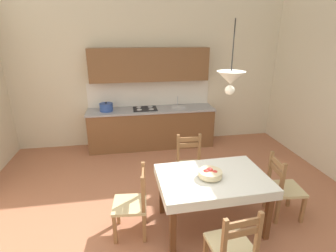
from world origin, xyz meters
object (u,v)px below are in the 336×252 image
at_px(kitchen_cabinetry, 151,110).
at_px(dining_chair_window_side, 283,188).
at_px(dining_chair_tv_side, 133,204).
at_px(dining_chair_kitchen_side, 190,165).
at_px(dining_table, 212,185).
at_px(dining_chair_camera_side, 232,247).
at_px(pendant_lamp, 231,79).
at_px(fruit_bowl, 210,173).

bearing_deg(kitchen_cabinetry, dining_chair_window_side, -60.75).
height_order(dining_chair_tv_side, dining_chair_window_side, same).
bearing_deg(dining_chair_kitchen_side, dining_table, -85.88).
bearing_deg(dining_table, dining_chair_camera_side, -94.65).
relative_size(dining_table, dining_chair_camera_side, 1.53).
height_order(dining_chair_kitchen_side, pendant_lamp, pendant_lamp).
bearing_deg(pendant_lamp, dining_chair_kitchen_side, 100.78).
height_order(kitchen_cabinetry, dining_table, kitchen_cabinetry).
bearing_deg(dining_chair_window_side, kitchen_cabinetry, 119.25).
distance_m(dining_chair_tv_side, fruit_bowl, 1.05).
distance_m(kitchen_cabinetry, dining_chair_tv_side, 2.85).
distance_m(dining_chair_tv_side, dining_chair_window_side, 2.09).
distance_m(kitchen_cabinetry, dining_table, 2.86).
height_order(dining_chair_tv_side, dining_chair_camera_side, same).
bearing_deg(kitchen_cabinetry, dining_chair_camera_side, -83.24).
distance_m(kitchen_cabinetry, dining_chair_kitchen_side, 1.99).
bearing_deg(dining_chair_window_side, dining_table, -178.55).
bearing_deg(dining_table, dining_chair_window_side, 1.45).
xyz_separation_m(dining_chair_kitchen_side, dining_chair_window_side, (1.12, -0.88, 0.00)).
relative_size(dining_table, dining_chair_window_side, 1.53).
height_order(kitchen_cabinetry, dining_chair_tv_side, kitchen_cabinetry).
bearing_deg(dining_chair_tv_side, pendant_lamp, -3.46).
distance_m(dining_chair_kitchen_side, pendant_lamp, 1.84).
bearing_deg(dining_chair_camera_side, dining_table, 85.35).
height_order(kitchen_cabinetry, dining_chair_kitchen_side, kitchen_cabinetry).
bearing_deg(dining_chair_camera_side, dining_chair_window_side, 37.83).
height_order(dining_chair_camera_side, fruit_bowl, dining_chair_camera_side).
bearing_deg(dining_chair_window_side, dining_chair_camera_side, -142.17).
distance_m(dining_table, fruit_bowl, 0.19).
distance_m(dining_chair_tv_side, dining_chair_kitchen_side, 1.30).
bearing_deg(dining_chair_tv_side, fruit_bowl, -2.94).
xyz_separation_m(dining_chair_tv_side, dining_chair_camera_side, (0.96, -0.87, 0.00)).
relative_size(dining_table, dining_chair_kitchen_side, 1.53).
xyz_separation_m(dining_chair_tv_side, dining_chair_kitchen_side, (0.97, 0.87, 0.00)).
xyz_separation_m(dining_chair_camera_side, pendant_lamp, (0.18, 0.80, 1.56)).
distance_m(kitchen_cabinetry, fruit_bowl, 2.86).
bearing_deg(dining_table, dining_chair_kitchen_side, 94.12).
height_order(kitchen_cabinetry, pendant_lamp, pendant_lamp).
distance_m(kitchen_cabinetry, dining_chair_camera_side, 3.70).
bearing_deg(dining_table, pendant_lamp, -19.36).
bearing_deg(dining_chair_camera_side, dining_chair_tv_side, 137.77).
height_order(dining_chair_kitchen_side, fruit_bowl, dining_chair_kitchen_side).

